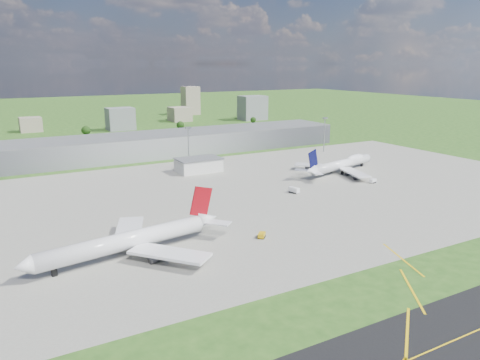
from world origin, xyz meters
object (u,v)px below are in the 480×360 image
airliner_red_twin (132,240)px  van_white_near (294,190)px  tug_yellow (262,235)px  airliner_blue_quad (342,164)px  van_white_far (373,181)px

airliner_red_twin → van_white_near: (95.72, 37.84, -3.96)m
airliner_red_twin → tug_yellow: 48.47m
airliner_red_twin → airliner_blue_quad: size_ratio=1.10×
airliner_red_twin → airliner_blue_quad: (149.56, 62.78, -0.47)m
airliner_red_twin → tug_yellow: bearing=160.9°
tug_yellow → airliner_blue_quad: bearing=-10.8°
airliner_blue_quad → van_white_far: 30.10m
airliner_blue_quad → van_white_far: airliner_blue_quad is taller
airliner_blue_quad → tug_yellow: size_ratio=15.05×
airliner_red_twin → van_white_far: size_ratio=15.19×
airliner_red_twin → van_white_near: airliner_red_twin is taller
airliner_red_twin → van_white_near: bearing=-167.9°
airliner_red_twin → tug_yellow: (47.60, -8.05, -4.39)m
airliner_blue_quad → van_white_near: bearing=-169.9°
airliner_red_twin → airliner_blue_quad: airliner_red_twin is taller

